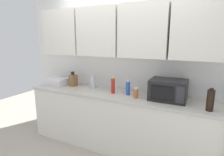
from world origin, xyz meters
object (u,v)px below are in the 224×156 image
Objects in this scene: bottle_red_sauce at (113,86)px; bottle_soy_dark at (210,100)px; microwave at (168,90)px; knife_block at (73,80)px; bottle_spice_jar at (136,93)px; bottle_blue_cleaner at (128,88)px; bottle_clear_tall at (93,82)px; dish_rack at (57,82)px.

bottle_soy_dark is at bearing -5.91° from bottle_red_sauce.
microwave is at bearing 159.20° from bottle_soy_dark.
microwave is 1.64m from knife_block.
microwave is at bearing 16.63° from bottle_spice_jar.
bottle_soy_dark reaches higher than bottle_blue_cleaner.
bottle_red_sauce is (0.44, -0.13, 0.02)m from bottle_clear_tall.
microwave is 3.17× the size of bottle_spice_jar.
microwave is 2.17× the size of bottle_clear_tall.
bottle_blue_cleaner reaches higher than bottle_clear_tall.
dish_rack is at bearing -167.30° from knife_block.
microwave is 1.82× the size of knife_block.
dish_rack is 1.16m from bottle_red_sauce.
knife_block is at bearing 173.53° from bottle_red_sauce.
bottle_clear_tall is (0.39, 0.04, -0.00)m from knife_block.
bottle_red_sauce is at bearing -175.14° from bottle_blue_cleaner.
knife_block is 1.24m from bottle_spice_jar.
knife_block is at bearing 176.02° from bottle_blue_cleaner.
bottle_soy_dark is at bearing -8.70° from bottle_clear_tall.
bottle_clear_tall is at bearing 5.63° from knife_block.
dish_rack is 1.51× the size of bottle_red_sauce.
knife_block is at bearing -174.37° from bottle_clear_tall.
microwave is 1.79× the size of bottle_soy_dark.
dish_rack is 2.47m from bottle_soy_dark.
microwave reaches higher than dish_rack.
bottle_red_sauce is at bearing -176.09° from microwave.
knife_block is 0.99× the size of bottle_soy_dark.
bottle_clear_tall reaches higher than dish_rack.
bottle_clear_tall is 0.98× the size of bottle_blue_cleaner.
bottle_soy_dark reaches higher than dish_rack.
dish_rack is 1.68× the size of bottle_blue_cleaner.
bottle_red_sauce reaches higher than dish_rack.
bottle_red_sauce reaches higher than bottle_spice_jar.
dish_rack is (-1.96, -0.03, -0.08)m from microwave.
dish_rack is 0.72m from bottle_clear_tall.
bottle_red_sauce is 1.11× the size of bottle_blue_cleaner.
bottle_clear_tall is at bearing 8.89° from dish_rack.
bottle_soy_dark reaches higher than bottle_spice_jar.
knife_block reaches higher than bottle_blue_cleaner.
bottle_spice_jar is at bearing -3.29° from dish_rack.
bottle_clear_tall is (-1.75, 0.27, -0.03)m from bottle_soy_dark.
microwave is 1.90× the size of bottle_red_sauce.
bottle_blue_cleaner is (0.24, 0.02, -0.01)m from bottle_red_sauce.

